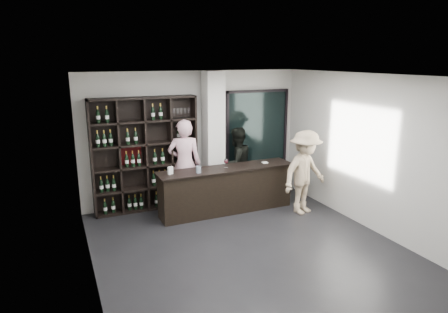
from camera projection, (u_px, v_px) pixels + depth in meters
name	position (u px, v px, depth m)	size (l,w,h in m)	color
floor	(249.00, 250.00, 6.78)	(5.00, 5.50, 0.01)	black
wine_shelf	(145.00, 155.00, 8.34)	(2.20, 0.35, 2.40)	black
structural_column	(213.00, 138.00, 8.77)	(0.40, 0.40, 2.90)	silver
glass_panel	(257.00, 135.00, 9.44)	(1.60, 0.08, 2.10)	black
tasting_counter	(227.00, 190.00, 8.36)	(2.92, 0.61, 0.96)	black
taster_pink	(185.00, 164.00, 8.48)	(0.70, 0.46, 1.93)	beige
taster_black	(236.00, 164.00, 9.06)	(0.81, 0.63, 1.66)	black
customer	(305.00, 172.00, 8.20)	(1.13, 0.65, 1.75)	tan
wine_glass	(226.00, 163.00, 8.21)	(0.09, 0.09, 0.22)	white
spit_cup	(198.00, 170.00, 7.86)	(0.10, 0.10, 0.14)	silver
napkin_stack	(265.00, 163.00, 8.62)	(0.11, 0.11, 0.02)	white
card_stand	(170.00, 170.00, 7.77)	(0.10, 0.05, 0.15)	white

